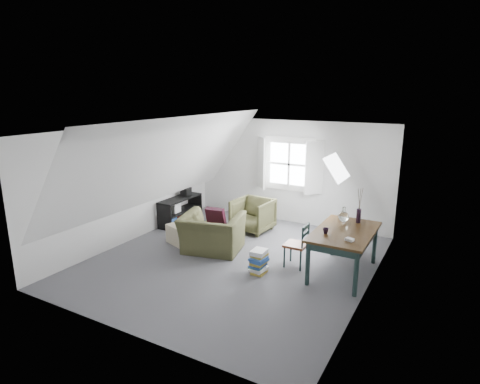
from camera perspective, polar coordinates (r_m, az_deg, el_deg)
The scene contains 24 objects.
floor at distance 7.83m, azimuth -1.01°, elevation -9.71°, with size 5.50×5.50×0.00m, color #4F4F54.
ceiling at distance 7.18m, azimuth -1.10°, elevation 8.82°, with size 5.50×5.50×0.00m, color white.
wall_back at distance 9.82m, azimuth 7.06°, elevation 2.82°, with size 5.00×5.00×0.00m, color silver.
wall_front at distance 5.34m, azimuth -16.23°, elevation -7.57°, with size 5.00×5.00×0.00m, color silver.
wall_left at distance 8.90m, azimuth -15.11°, elevation 1.24°, with size 5.50×5.50×0.00m, color silver.
wall_right at distance 6.56m, azimuth 18.19°, elevation -3.59°, with size 5.50×5.50×0.00m, color silver.
slope_left at distance 8.17m, azimuth -10.54°, elevation 4.11°, with size 5.50×5.50×0.00m, color white.
slope_right at distance 6.66m, azimuth 10.53°, elevation 1.82°, with size 5.50×5.50×0.00m, color white.
dormer_window at distance 9.71m, azimuth 6.93°, elevation 3.90°, with size 1.71×0.35×1.30m.
skylight at distance 7.88m, azimuth 13.60°, elevation 3.37°, with size 0.55×0.75×0.04m, color white.
armchair_near at distance 8.29m, azimuth -3.97°, elevation -8.33°, with size 1.17×1.03×0.76m, color #404123.
armchair_far at distance 9.40m, azimuth 1.80°, elevation -5.52°, with size 0.82×0.84×0.77m, color #404123.
throw_pillow at distance 8.17m, azimuth -3.47°, elevation -3.52°, with size 0.39×0.11×0.39m, color #350E1D.
ottoman at distance 8.72m, azimuth -7.80°, elevation -5.86°, with size 0.60×0.60×0.40m, color tan.
dining_table at distance 7.29m, azimuth 14.62°, elevation -6.12°, with size 0.97×1.61×0.81m.
demijohn at distance 7.67m, azimuth 14.51°, elevation -3.34°, with size 0.20×0.20×0.28m.
vase_twigs at distance 7.70m, azimuth 16.52°, elevation -3.16°, with size 0.08×0.09×0.66m.
cup at distance 7.04m, azimuth 12.07°, elevation -5.77°, with size 0.10×0.10×0.09m, color black.
paper_box at distance 6.79m, azimuth 15.34°, elevation -6.54°, with size 0.13×0.09×0.04m, color white.
dining_chair_far at distance 8.24m, azimuth 15.84°, elevation -5.88°, with size 0.38×0.38×0.81m.
dining_chair_near at distance 7.50m, azimuth 8.21°, elevation -7.38°, with size 0.39×0.39×0.84m.
media_shelf at distance 9.91m, azimuth -8.62°, elevation -2.84°, with size 0.42×1.26×0.64m.
electronics_box at distance 10.02m, azimuth -7.69°, elevation 0.00°, with size 0.19×0.26×0.21m, color black.
magazine_stack at distance 7.26m, azimuth 2.69°, elevation -9.86°, with size 0.32×0.38×0.43m.
Camera 1 is at (3.61, -6.17, 3.19)m, focal length 30.00 mm.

